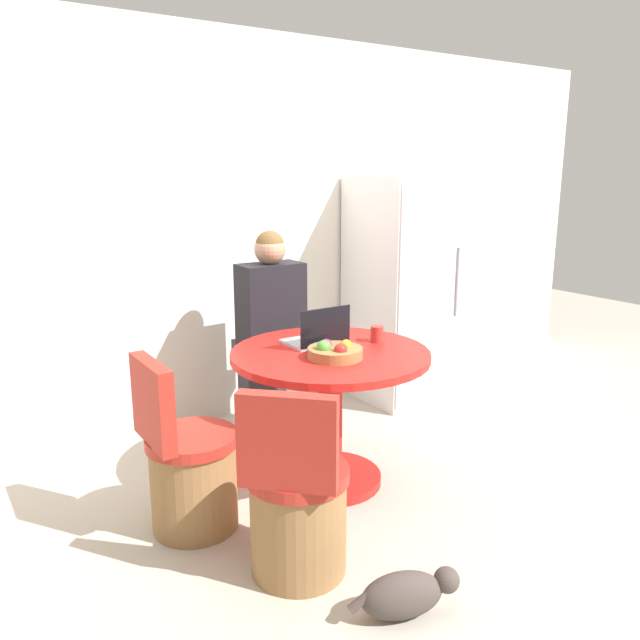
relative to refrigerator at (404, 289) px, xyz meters
The scene contains 11 objects.
ground_plane 1.90m from the refrigerator, 136.51° to the right, with size 12.00×12.00×0.00m, color #B2A899.
wall_back 1.38m from the refrigerator, 162.64° to the left, with size 7.00×0.06×2.60m.
refrigerator is the anchor object (origin of this frame).
dining_table 1.56m from the refrigerator, 145.32° to the right, with size 1.07×1.07×0.76m.
chair_near_left_corner 2.40m from the refrigerator, 141.35° to the right, with size 0.51×0.51×0.87m.
chair_left_side 2.32m from the refrigerator, 157.09° to the right, with size 0.44×0.44×0.87m.
person_seated 1.23m from the refrigerator, behind, with size 0.40×0.37×1.35m.
laptop 1.44m from the refrigerator, 149.73° to the right, with size 0.31×0.24×0.22m.
fruit_bowl 1.64m from the refrigerator, 142.97° to the right, with size 0.28×0.28×0.10m.
coffee_cup 1.27m from the refrigerator, 137.32° to the right, with size 0.07×0.07×0.09m.
cat 2.62m from the refrigerator, 129.96° to the right, with size 0.45×0.25×0.19m.
Camera 1 is at (-1.82, -2.34, 1.70)m, focal length 35.00 mm.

